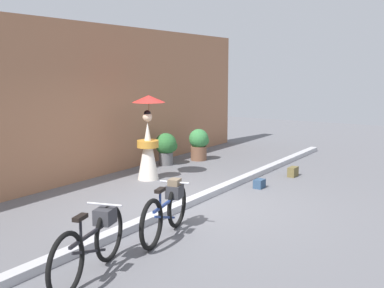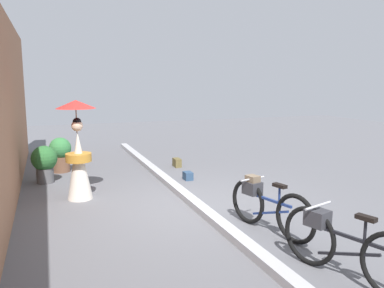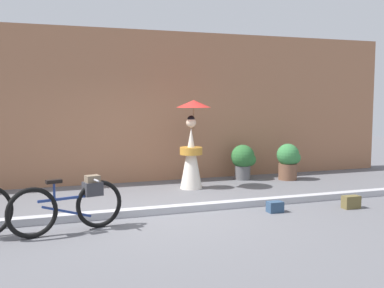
# 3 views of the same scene
# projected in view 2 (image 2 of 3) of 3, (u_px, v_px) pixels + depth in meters

# --- Properties ---
(ground_plane) EXTENTS (30.00, 30.00, 0.00)m
(ground_plane) POSITION_uv_depth(u_px,v_px,m) (195.00, 206.00, 7.23)
(ground_plane) COLOR slate
(sidewalk_curb) EXTENTS (14.00, 0.20, 0.12)m
(sidewalk_curb) POSITION_uv_depth(u_px,v_px,m) (195.00, 203.00, 7.22)
(sidewalk_curb) COLOR #B2B2B7
(sidewalk_curb) RESTS_ON ground_plane
(bicycle_near_officer) EXTENTS (1.67, 0.57, 0.81)m
(bicycle_near_officer) POSITION_uv_depth(u_px,v_px,m) (267.00, 204.00, 5.97)
(bicycle_near_officer) COLOR black
(bicycle_near_officer) RESTS_ON ground_plane
(bicycle_far_side) EXTENTS (1.73, 0.64, 0.83)m
(bicycle_far_side) POSITION_uv_depth(u_px,v_px,m) (343.00, 244.00, 4.51)
(bicycle_far_side) COLOR black
(bicycle_far_side) RESTS_ON ground_plane
(person_with_parasol) EXTENTS (0.75, 0.75, 1.92)m
(person_with_parasol) POSITION_uv_depth(u_px,v_px,m) (78.00, 151.00, 7.55)
(person_with_parasol) COLOR silver
(person_with_parasol) RESTS_ON ground_plane
(potted_plant_by_door) EXTENTS (0.55, 0.54, 0.87)m
(potted_plant_by_door) POSITION_uv_depth(u_px,v_px,m) (61.00, 153.00, 9.90)
(potted_plant_by_door) COLOR brown
(potted_plant_by_door) RESTS_ON ground_plane
(potted_plant_small) EXTENTS (0.58, 0.57, 0.84)m
(potted_plant_small) POSITION_uv_depth(u_px,v_px,m) (45.00, 162.00, 8.83)
(potted_plant_small) COLOR #59595B
(potted_plant_small) RESTS_ON ground_plane
(backpack_on_pavement) EXTENTS (0.31, 0.17, 0.23)m
(backpack_on_pavement) POSITION_uv_depth(u_px,v_px,m) (177.00, 162.00, 10.51)
(backpack_on_pavement) COLOR brown
(backpack_on_pavement) RESTS_ON ground_plane
(backpack_spare) EXTENTS (0.26, 0.18, 0.19)m
(backpack_spare) POSITION_uv_depth(u_px,v_px,m) (188.00, 176.00, 9.14)
(backpack_spare) COLOR navy
(backpack_spare) RESTS_ON ground_plane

